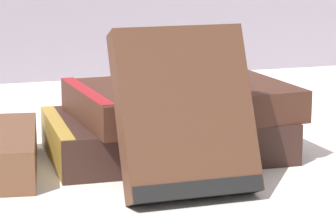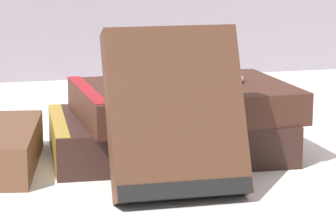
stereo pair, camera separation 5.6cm
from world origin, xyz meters
TOP-DOWN VIEW (x-y plane):
  - ground_plane at (0.00, 0.00)m, footprint 3.00×3.00m
  - book_flat_bottom at (0.04, 0.01)m, footprint 0.21×0.14m
  - book_flat_top at (0.05, 0.00)m, footprint 0.19×0.14m
  - book_leaning_front at (0.02, -0.11)m, footprint 0.10×0.07m
  - pocket_watch at (0.09, 0.01)m, footprint 0.05×0.06m
  - reading_glasses at (0.03, 0.13)m, footprint 0.11×0.08m

SIDE VIEW (x-z plane):
  - ground_plane at x=0.00m, z-range 0.00..0.00m
  - reading_glasses at x=0.03m, z-range 0.00..0.00m
  - book_flat_bottom at x=0.04m, z-range 0.00..0.04m
  - book_flat_top at x=0.05m, z-range 0.04..0.07m
  - book_leaning_front at x=0.02m, z-range 0.00..0.12m
  - pocket_watch at x=0.09m, z-range 0.06..0.07m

